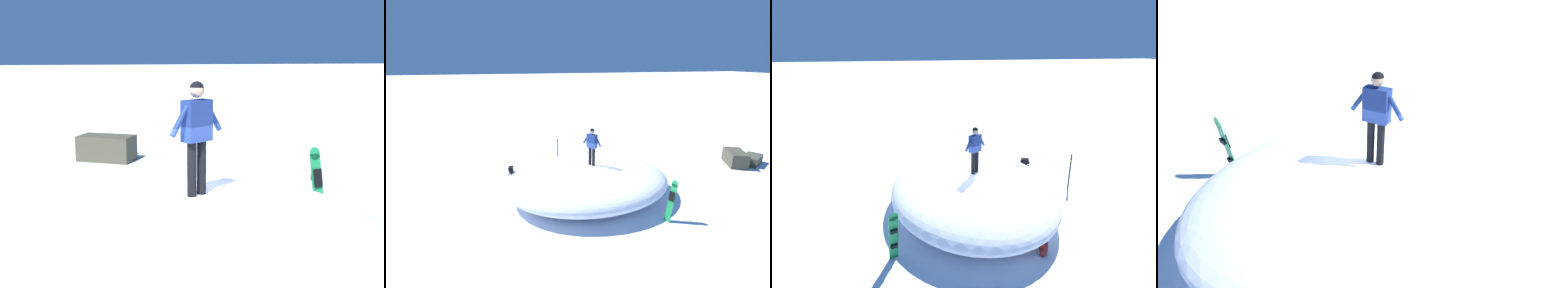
% 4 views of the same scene
% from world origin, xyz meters
% --- Properties ---
extents(ground, '(240.00, 240.00, 0.00)m').
position_xyz_m(ground, '(0.00, 0.00, 0.00)').
color(ground, white).
extents(snow_mound, '(6.25, 7.71, 1.45)m').
position_xyz_m(snow_mound, '(-0.52, -0.40, 0.73)').
color(snow_mound, white).
rests_on(snow_mound, ground).
extents(snowboarder_standing, '(0.89, 0.64, 1.70)m').
position_xyz_m(snowboarder_standing, '(-0.54, -0.21, 2.47)').
color(snowboarder_standing, black).
rests_on(snowboarder_standing, snow_mound).
extents(snowboard_primary_upright, '(0.36, 0.40, 1.65)m').
position_xyz_m(snowboard_primary_upright, '(2.35, 2.06, 0.85)').
color(snowboard_primary_upright, '#1E8C47').
rests_on(snowboard_primary_upright, ground).
extents(backpack_near, '(0.69, 0.38, 0.36)m').
position_xyz_m(backpack_near, '(-4.13, -3.72, 0.18)').
color(backpack_near, black).
rests_on(backpack_near, ground).
extents(backpack_far, '(0.47, 0.63, 0.39)m').
position_xyz_m(backpack_far, '(-1.86, 2.70, 0.20)').
color(backpack_far, maroon).
rests_on(backpack_far, ground).
extents(trail_marker_pole, '(0.10, 0.10, 1.54)m').
position_xyz_m(trail_marker_pole, '(-4.88, -0.92, 0.81)').
color(trail_marker_pole, black).
rests_on(trail_marker_pole, ground).
extents(rock_outcrop, '(2.01, 2.75, 0.83)m').
position_xyz_m(rock_outcrop, '(-1.87, 9.58, 0.37)').
color(rock_outcrop, '#3E4234').
rests_on(rock_outcrop, ground).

